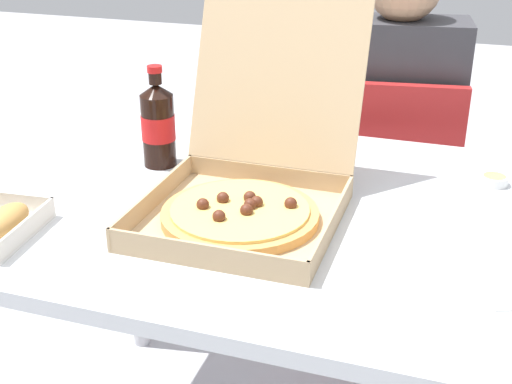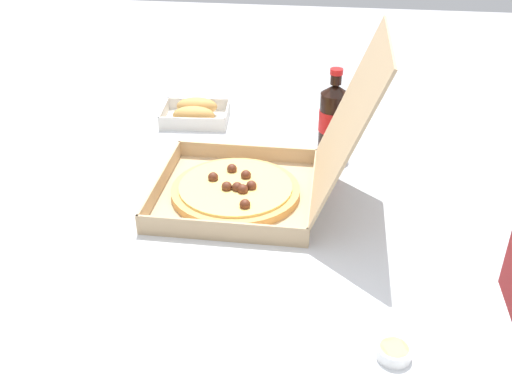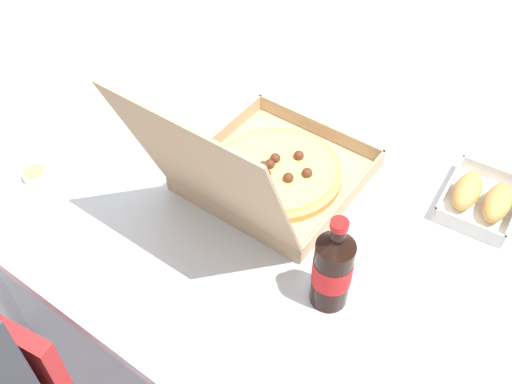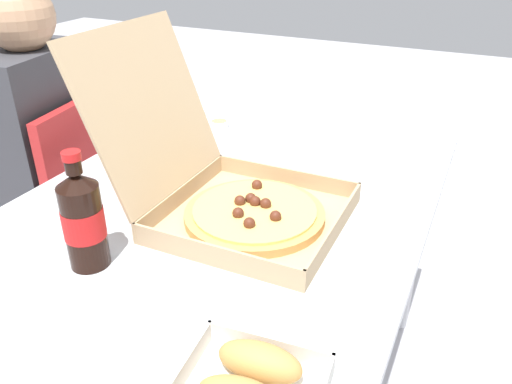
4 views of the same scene
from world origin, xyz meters
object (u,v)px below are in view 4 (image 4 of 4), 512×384
at_px(cola_bottle, 83,219).
at_px(napkin_pile, 221,109).
at_px(paper_menu, 347,137).
at_px(dipping_sauce_cup, 219,124).
at_px(chair, 59,206).
at_px(diner_person, 30,144).
at_px(pizza_box_open, 234,194).
at_px(bread_side_box, 251,383).

xyz_separation_m(cola_bottle, napkin_pile, (0.83, 0.18, -0.08)).
distance_m(paper_menu, dipping_sauce_cup, 0.38).
bearing_deg(chair, dipping_sauce_cup, -58.81).
distance_m(diner_person, dipping_sauce_cup, 0.57).
bearing_deg(pizza_box_open, diner_person, 77.60).
bearing_deg(napkin_pile, dipping_sauce_cup, -152.98).
bearing_deg(cola_bottle, pizza_box_open, -31.82).
distance_m(bread_side_box, dipping_sauce_cup, 1.00).
bearing_deg(chair, diner_person, 98.30).
height_order(paper_menu, dipping_sauce_cup, dipping_sauce_cup).
bearing_deg(napkin_pile, chair, 135.53).
height_order(pizza_box_open, napkin_pile, pizza_box_open).
xyz_separation_m(chair, diner_person, (-0.01, 0.06, 0.21)).
distance_m(diner_person, bread_side_box, 1.17).
relative_size(diner_person, pizza_box_open, 2.37).
distance_m(diner_person, napkin_pile, 0.59).
bearing_deg(cola_bottle, paper_menu, -17.92).
height_order(chair, paper_menu, chair).
bearing_deg(pizza_box_open, napkin_pile, 31.13).
bearing_deg(cola_bottle, chair, 51.65).
distance_m(bread_side_box, cola_bottle, 0.43).
xyz_separation_m(chair, cola_bottle, (-0.44, -0.56, 0.34)).
relative_size(bread_side_box, paper_menu, 0.96).
bearing_deg(dipping_sauce_cup, napkin_pile, 27.02).
relative_size(diner_person, cola_bottle, 5.14).
bearing_deg(diner_person, cola_bottle, -125.14).
height_order(chair, bread_side_box, chair).
relative_size(chair, pizza_box_open, 1.71).
relative_size(diner_person, dipping_sauce_cup, 20.54).
distance_m(diner_person, pizza_box_open, 0.80).
bearing_deg(dipping_sauce_cup, bread_side_box, -148.92).
height_order(napkin_pile, dipping_sauce_cup, same).
relative_size(bread_side_box, napkin_pile, 1.84).
xyz_separation_m(diner_person, pizza_box_open, (-0.17, -0.78, 0.09)).
distance_m(pizza_box_open, bread_side_box, 0.47).
height_order(diner_person, pizza_box_open, diner_person).
xyz_separation_m(chair, paper_menu, (0.35, -0.81, 0.25)).
xyz_separation_m(pizza_box_open, paper_menu, (0.53, -0.09, -0.05)).
relative_size(chair, paper_menu, 3.95).
bearing_deg(pizza_box_open, bread_side_box, -150.16).
distance_m(cola_bottle, napkin_pile, 0.85).
xyz_separation_m(bread_side_box, napkin_pile, (0.97, 0.57, -0.02)).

